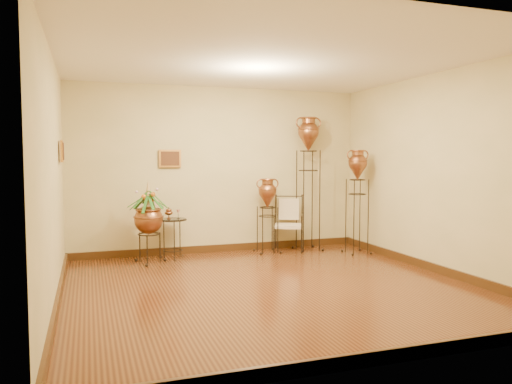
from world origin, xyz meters
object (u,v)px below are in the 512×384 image
object	(u,v)px
amphora_mid	(357,201)
side_table	(173,238)
amphora_tall	(308,182)
armchair	(288,224)
planter_urn	(149,216)

from	to	relation	value
amphora_mid	side_table	distance (m)	3.12
amphora_tall	armchair	world-z (taller)	amphora_tall
planter_urn	side_table	xyz separation A→B (m)	(0.40, 0.23, -0.39)
side_table	amphora_tall	bearing A→B (deg)	-0.02
amphora_tall	armchair	bearing A→B (deg)	180.00
amphora_tall	armchair	xyz separation A→B (m)	(-0.37, 0.00, -0.72)
armchair	side_table	size ratio (longest dim) A/B	1.18
amphora_mid	armchair	xyz separation A→B (m)	(-1.02, 0.55, -0.42)
amphora_mid	planter_urn	world-z (taller)	amphora_mid
amphora_tall	planter_urn	bearing A→B (deg)	-175.24
side_table	planter_urn	bearing A→B (deg)	-150.04
amphora_tall	planter_urn	xyz separation A→B (m)	(-2.77, -0.23, -0.47)
planter_urn	armchair	bearing A→B (deg)	5.49
armchair	side_table	bearing A→B (deg)	-155.08
armchair	planter_urn	bearing A→B (deg)	-149.57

